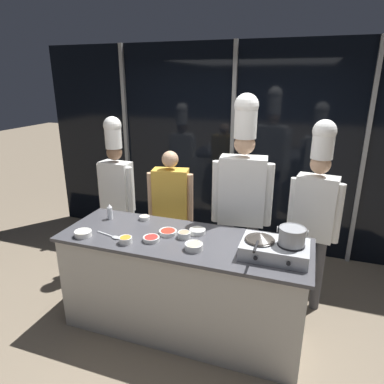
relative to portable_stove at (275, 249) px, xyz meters
The scene contains 20 objects.
ground_plane 1.27m from the portable_stove, behind, with size 24.00×24.00×0.00m, color #7F705B.
window_wall_back 2.13m from the portable_stove, 112.17° to the left, with size 5.57×0.09×2.70m.
demo_counter 0.95m from the portable_stove, behind, with size 2.20×0.77×0.93m.
portable_stove is the anchor object (origin of this frame).
frying_pan 0.15m from the portable_stove, behind, with size 0.24×0.41×0.05m.
stock_pot 0.18m from the portable_stove, ahead, with size 0.23×0.20×0.14m.
squeeze_bottle_clear 1.64m from the portable_stove, behind, with size 0.05×0.05×0.16m.
prep_bowl_noodles 1.65m from the portable_stove, behind, with size 0.15×0.15×0.05m.
prep_bowl_garlic 0.73m from the portable_stove, 164.82° to the left, with size 0.15×0.15×0.04m.
prep_bowl_bell_pepper 1.03m from the portable_stove, behind, with size 0.14×0.14×0.04m.
prep_bowl_chicken 1.33m from the portable_stove, 166.36° to the left, with size 0.10×0.10×0.04m.
prep_bowl_ginger 0.64m from the portable_stove, 169.96° to the right, with size 0.15×0.15×0.06m.
prep_bowl_mushrooms 0.79m from the portable_stove, behind, with size 0.11×0.11×0.06m.
prep_bowl_chili_flakes 0.95m from the portable_stove, behind, with size 0.16×0.16×0.04m.
prep_bowl_carrots 1.23m from the portable_stove, behind, with size 0.11×0.11×0.06m.
serving_spoon_slotted 1.39m from the portable_stove, behind, with size 0.27×0.10×0.02m.
chef_head 2.10m from the portable_stove, 156.34° to the left, with size 0.48×0.22×1.86m.
person_guest 1.42m from the portable_stove, 147.76° to the left, with size 0.49×0.27×1.54m.
chef_sous 0.89m from the portable_stove, 119.10° to the left, with size 0.60×0.29×2.13m.
chef_line 0.84m from the portable_stove, 69.76° to the left, with size 0.48×0.24×1.92m.
Camera 1 is at (0.97, -2.52, 2.27)m, focal length 32.00 mm.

